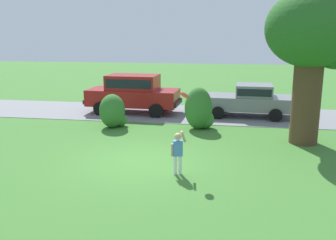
{
  "coord_description": "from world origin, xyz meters",
  "views": [
    {
      "loc": [
        2.55,
        -10.75,
        3.88
      ],
      "look_at": [
        0.61,
        1.09,
        1.1
      ],
      "focal_mm": 39.6,
      "sensor_mm": 36.0,
      "label": 1
    }
  ],
  "objects_px": {
    "oak_tree_large": "(315,37)",
    "parked_suv": "(133,92)",
    "parked_sedan": "(249,99)",
    "frisbee": "(185,95)",
    "child_thrower": "(178,150)"
  },
  "relations": [
    {
      "from": "oak_tree_large",
      "to": "parked_suv",
      "type": "bearing_deg",
      "value": 151.64
    },
    {
      "from": "parked_suv",
      "to": "child_thrower",
      "type": "distance_m",
      "value": 8.71
    },
    {
      "from": "oak_tree_large",
      "to": "parked_sedan",
      "type": "bearing_deg",
      "value": 114.35
    },
    {
      "from": "oak_tree_large",
      "to": "parked_sedan",
      "type": "height_order",
      "value": "oak_tree_large"
    },
    {
      "from": "oak_tree_large",
      "to": "parked_suv",
      "type": "xyz_separation_m",
      "value": [
        -7.6,
        4.1,
        -2.73
      ]
    },
    {
      "from": "parked_sedan",
      "to": "parked_suv",
      "type": "height_order",
      "value": "parked_suv"
    },
    {
      "from": "parked_sedan",
      "to": "frisbee",
      "type": "height_order",
      "value": "frisbee"
    },
    {
      "from": "child_thrower",
      "to": "frisbee",
      "type": "relative_size",
      "value": 3.97
    },
    {
      "from": "oak_tree_large",
      "to": "frisbee",
      "type": "relative_size",
      "value": 16.84
    },
    {
      "from": "child_thrower",
      "to": "parked_suv",
      "type": "bearing_deg",
      "value": 112.79
    },
    {
      "from": "oak_tree_large",
      "to": "parked_suv",
      "type": "height_order",
      "value": "oak_tree_large"
    },
    {
      "from": "parked_suv",
      "to": "frisbee",
      "type": "height_order",
      "value": "frisbee"
    },
    {
      "from": "oak_tree_large",
      "to": "child_thrower",
      "type": "distance_m",
      "value": 6.54
    },
    {
      "from": "oak_tree_large",
      "to": "parked_sedan",
      "type": "relative_size",
      "value": 1.22
    },
    {
      "from": "frisbee",
      "to": "oak_tree_large",
      "type": "bearing_deg",
      "value": 40.05
    }
  ]
}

